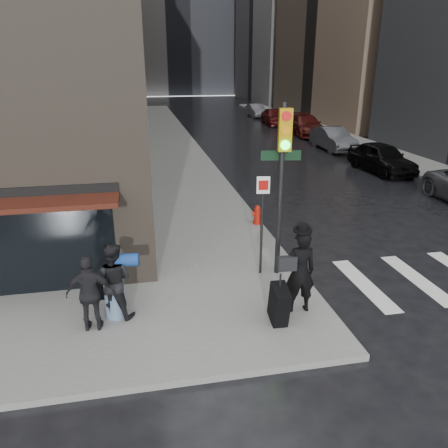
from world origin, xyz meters
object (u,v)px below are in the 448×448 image
(man_jeans, at_px, (113,281))
(fire_hydrant, at_px, (257,215))
(traffic_light, at_px, (281,169))
(parked_car_4, at_px, (274,116))
(parked_car_3, at_px, (305,125))
(man_greycoat, at_px, (91,294))
(parked_car_1, at_px, (382,158))
(parked_car_5, at_px, (256,110))
(man_overcoat, at_px, (296,277))
(parked_car_2, at_px, (333,139))

(man_jeans, xyz_separation_m, fire_hydrant, (4.83, 5.28, -0.60))
(traffic_light, xyz_separation_m, parked_car_4, (9.48, 30.42, -2.34))
(parked_car_3, bearing_deg, traffic_light, -109.95)
(man_greycoat, height_order, parked_car_4, man_greycoat)
(man_greycoat, relative_size, parked_car_1, 0.37)
(man_greycoat, relative_size, parked_car_3, 0.31)
(parked_car_3, relative_size, parked_car_5, 1.34)
(parked_car_1, bearing_deg, man_overcoat, -130.37)
(parked_car_4, bearing_deg, man_greycoat, -109.72)
(fire_hydrant, relative_size, parked_car_4, 0.15)
(parked_car_2, bearing_deg, fire_hydrant, -124.51)
(parked_car_1, relative_size, parked_car_2, 1.01)
(man_greycoat, xyz_separation_m, parked_car_2, (14.33, 19.17, -0.27))
(traffic_light, xyz_separation_m, parked_car_5, (9.52, 36.92, -2.43))
(man_greycoat, distance_m, parked_car_3, 29.66)
(traffic_light, distance_m, parked_car_5, 38.21)
(man_overcoat, distance_m, parked_car_3, 27.89)
(man_greycoat, height_order, parked_car_1, man_greycoat)
(man_greycoat, relative_size, parked_car_2, 0.38)
(traffic_light, height_order, fire_hydrant, traffic_light)
(man_greycoat, bearing_deg, parked_car_3, -115.59)
(parked_car_2, xyz_separation_m, parked_car_5, (-0.08, 19.50, -0.07))
(man_overcoat, xyz_separation_m, parked_car_2, (9.80, 19.40, -0.32))
(fire_hydrant, distance_m, parked_car_2, 16.20)
(parked_car_1, height_order, parked_car_3, parked_car_3)
(parked_car_1, bearing_deg, traffic_light, -134.45)
(fire_hydrant, bearing_deg, man_jeans, -132.42)
(man_overcoat, height_order, man_greycoat, man_overcoat)
(parked_car_1, height_order, parked_car_5, parked_car_1)
(traffic_light, bearing_deg, fire_hydrant, 90.45)
(man_overcoat, height_order, parked_car_5, man_overcoat)
(fire_hydrant, xyz_separation_m, parked_car_2, (9.04, 13.44, 0.30))
(man_greycoat, xyz_separation_m, traffic_light, (4.73, 1.75, 2.09))
(parked_car_1, bearing_deg, man_greycoat, -141.79)
(man_greycoat, distance_m, parked_car_1, 19.02)
(parked_car_4, bearing_deg, fire_hydrant, -104.53)
(man_greycoat, height_order, parked_car_3, man_greycoat)
(man_overcoat, relative_size, man_greycoat, 1.26)
(man_greycoat, xyz_separation_m, parked_car_3, (14.87, 25.67, -0.22))
(parked_car_2, bearing_deg, parked_car_1, -91.86)
(man_greycoat, relative_size, traffic_light, 0.38)
(parked_car_4, bearing_deg, parked_car_1, -85.95)
(parked_car_3, bearing_deg, man_greycoat, -117.06)
(traffic_light, relative_size, parked_car_3, 0.83)
(fire_hydrant, height_order, parked_car_3, parked_car_3)
(man_greycoat, distance_m, parked_car_4, 35.17)
(fire_hydrant, relative_size, parked_car_1, 0.15)
(man_overcoat, xyz_separation_m, man_greycoat, (-4.53, 0.23, -0.05))
(fire_hydrant, bearing_deg, traffic_light, -97.99)
(man_overcoat, bearing_deg, man_jeans, -7.16)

